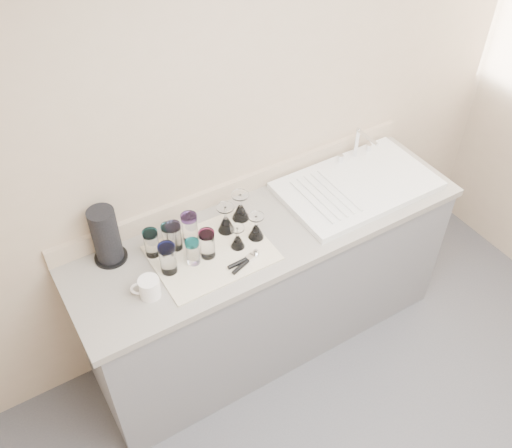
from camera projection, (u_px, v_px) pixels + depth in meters
room_envelope at (495, 305)px, 1.64m from camera, size 3.54×3.50×2.52m
counter_unit at (268, 284)px, 3.15m from camera, size 2.06×0.62×0.90m
sink_unit at (357, 185)px, 3.04m from camera, size 0.82×0.50×0.22m
dish_towel at (212, 253)px, 2.69m from camera, size 0.55×0.42×0.01m
tumbler_teal at (151, 243)px, 2.64m from camera, size 0.07×0.07×0.14m
tumbler_cyan at (169, 236)px, 2.68m from camera, size 0.06×0.06×0.13m
tumbler_purple at (190, 228)px, 2.70m from camera, size 0.08×0.08×0.16m
tumbler_magenta at (168, 258)px, 2.55m from camera, size 0.08×0.08×0.16m
tumbler_blue at (193, 252)px, 2.60m from camera, size 0.07×0.07×0.13m
tumbler_lavender at (207, 244)px, 2.63m from camera, size 0.07×0.07×0.15m
tumbler_extra at (174, 236)px, 2.66m from camera, size 0.07×0.07×0.15m
goblet_back_left at (226, 222)px, 2.77m from camera, size 0.08×0.08×0.15m
goblet_back_right at (240, 210)px, 2.83m from camera, size 0.09×0.09×0.16m
goblet_front_left at (238, 240)px, 2.69m from camera, size 0.07×0.07×0.12m
goblet_front_right at (256, 230)px, 2.74m from camera, size 0.08×0.08×0.14m
can_opener at (244, 262)px, 2.63m from camera, size 0.16×0.08×0.02m
white_mug at (149, 288)px, 2.48m from camera, size 0.14×0.12×0.10m
paper_towel_roll at (106, 236)px, 2.58m from camera, size 0.15×0.15×0.29m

